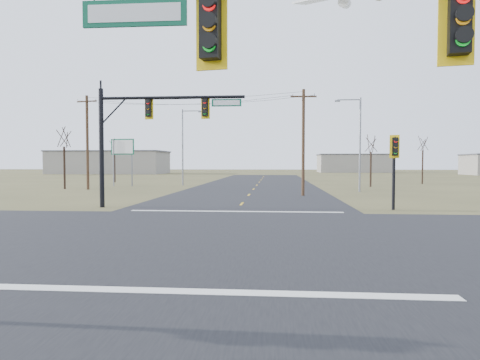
{
  "coord_description": "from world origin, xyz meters",
  "views": [
    {
      "loc": [
        2.2,
        -16.38,
        2.77
      ],
      "look_at": [
        0.78,
        1.0,
        2.07
      ],
      "focal_mm": 32.0,
      "sensor_mm": 36.0,
      "label": 1
    }
  ],
  "objects_px": {
    "bare_tree_a": "(64,136)",
    "bare_tree_d": "(423,143)",
    "streetlight_a": "(358,139)",
    "bare_tree_c": "(371,143)",
    "utility_pole_near": "(303,140)",
    "mast_arm_far": "(147,122)",
    "bare_tree_b": "(114,145)",
    "pedestal_signal_ne": "(395,155)",
    "utility_pole_far": "(87,141)",
    "streetlight_c": "(184,143)",
    "highway_sign": "(123,152)",
    "mast_arm_near": "(458,50)"
  },
  "relations": [
    {
      "from": "streetlight_a",
      "to": "utility_pole_near",
      "type": "bearing_deg",
      "value": -130.56
    },
    {
      "from": "highway_sign",
      "to": "streetlight_a",
      "type": "xyz_separation_m",
      "value": [
        25.76,
        -7.58,
        1.04
      ]
    },
    {
      "from": "utility_pole_near",
      "to": "streetlight_c",
      "type": "height_order",
      "value": "streetlight_c"
    },
    {
      "from": "utility_pole_far",
      "to": "highway_sign",
      "type": "bearing_deg",
      "value": 77.53
    },
    {
      "from": "utility_pole_near",
      "to": "bare_tree_c",
      "type": "xyz_separation_m",
      "value": [
        8.65,
        14.29,
        0.4
      ]
    },
    {
      "from": "bare_tree_a",
      "to": "bare_tree_b",
      "type": "distance_m",
      "value": 15.87
    },
    {
      "from": "highway_sign",
      "to": "bare_tree_c",
      "type": "bearing_deg",
      "value": 12.22
    },
    {
      "from": "bare_tree_a",
      "to": "bare_tree_c",
      "type": "height_order",
      "value": "bare_tree_a"
    },
    {
      "from": "mast_arm_near",
      "to": "utility_pole_far",
      "type": "distance_m",
      "value": 41.93
    },
    {
      "from": "utility_pole_far",
      "to": "mast_arm_far",
      "type": "bearing_deg",
      "value": -55.95
    },
    {
      "from": "utility_pole_near",
      "to": "bare_tree_d",
      "type": "bearing_deg",
      "value": 52.13
    },
    {
      "from": "streetlight_c",
      "to": "bare_tree_d",
      "type": "bearing_deg",
      "value": 14.66
    },
    {
      "from": "utility_pole_near",
      "to": "bare_tree_d",
      "type": "xyz_separation_m",
      "value": [
        16.93,
        21.78,
        0.72
      ]
    },
    {
      "from": "mast_arm_near",
      "to": "bare_tree_a",
      "type": "distance_m",
      "value": 44.22
    },
    {
      "from": "highway_sign",
      "to": "streetlight_a",
      "type": "distance_m",
      "value": 26.87
    },
    {
      "from": "streetlight_a",
      "to": "streetlight_c",
      "type": "xyz_separation_m",
      "value": [
        -18.93,
        10.11,
        0.18
      ]
    },
    {
      "from": "streetlight_c",
      "to": "bare_tree_b",
      "type": "relative_size",
      "value": 1.4
    },
    {
      "from": "mast_arm_near",
      "to": "streetlight_c",
      "type": "bearing_deg",
      "value": 117.9
    },
    {
      "from": "utility_pole_far",
      "to": "bare_tree_c",
      "type": "bearing_deg",
      "value": 13.91
    },
    {
      "from": "mast_arm_near",
      "to": "utility_pole_near",
      "type": "bearing_deg",
      "value": 101.56
    },
    {
      "from": "streetlight_c",
      "to": "bare_tree_a",
      "type": "distance_m",
      "value": 13.76
    },
    {
      "from": "mast_arm_far",
      "to": "bare_tree_a",
      "type": "relative_size",
      "value": 1.29
    },
    {
      "from": "mast_arm_far",
      "to": "bare_tree_b",
      "type": "distance_m",
      "value": 36.87
    },
    {
      "from": "bare_tree_c",
      "to": "bare_tree_d",
      "type": "bearing_deg",
      "value": 42.13
    },
    {
      "from": "mast_arm_far",
      "to": "bare_tree_b",
      "type": "relative_size",
      "value": 1.37
    },
    {
      "from": "mast_arm_near",
      "to": "pedestal_signal_ne",
      "type": "xyz_separation_m",
      "value": [
        4.04,
        18.4,
        -1.35
      ]
    },
    {
      "from": "mast_arm_far",
      "to": "utility_pole_far",
      "type": "height_order",
      "value": "utility_pole_far"
    },
    {
      "from": "streetlight_a",
      "to": "bare_tree_d",
      "type": "xyz_separation_m",
      "value": [
        11.42,
        16.23,
        0.32
      ]
    },
    {
      "from": "streetlight_a",
      "to": "bare_tree_b",
      "type": "relative_size",
      "value": 1.35
    },
    {
      "from": "streetlight_a",
      "to": "streetlight_c",
      "type": "distance_m",
      "value": 21.46
    },
    {
      "from": "highway_sign",
      "to": "streetlight_c",
      "type": "relative_size",
      "value": 0.6
    },
    {
      "from": "utility_pole_far",
      "to": "bare_tree_d",
      "type": "bearing_deg",
      "value": 21.24
    },
    {
      "from": "bare_tree_b",
      "to": "bare_tree_a",
      "type": "bearing_deg",
      "value": -87.78
    },
    {
      "from": "mast_arm_far",
      "to": "bare_tree_b",
      "type": "height_order",
      "value": "mast_arm_far"
    },
    {
      "from": "bare_tree_a",
      "to": "bare_tree_d",
      "type": "relative_size",
      "value": 1.06
    },
    {
      "from": "highway_sign",
      "to": "bare_tree_d",
      "type": "distance_m",
      "value": 38.2
    },
    {
      "from": "utility_pole_far",
      "to": "bare_tree_c",
      "type": "relative_size",
      "value": 1.51
    },
    {
      "from": "bare_tree_a",
      "to": "bare_tree_c",
      "type": "distance_m",
      "value": 33.89
    },
    {
      "from": "mast_arm_far",
      "to": "streetlight_a",
      "type": "xyz_separation_m",
      "value": [
        15.67,
        15.77,
        -0.26
      ]
    },
    {
      "from": "streetlight_c",
      "to": "mast_arm_near",
      "type": "bearing_deg",
      "value": -69.28
    },
    {
      "from": "utility_pole_far",
      "to": "utility_pole_near",
      "type": "bearing_deg",
      "value": -17.4
    },
    {
      "from": "bare_tree_a",
      "to": "bare_tree_d",
      "type": "xyz_separation_m",
      "value": [
        41.5,
        14.19,
        -0.2
      ]
    },
    {
      "from": "streetlight_c",
      "to": "bare_tree_d",
      "type": "height_order",
      "value": "streetlight_c"
    },
    {
      "from": "utility_pole_far",
      "to": "pedestal_signal_ne",
      "type": "bearing_deg",
      "value": -33.17
    },
    {
      "from": "streetlight_a",
      "to": "bare_tree_c",
      "type": "xyz_separation_m",
      "value": [
        3.14,
        8.74,
        0.0
      ]
    },
    {
      "from": "bare_tree_a",
      "to": "mast_arm_near",
      "type": "bearing_deg",
      "value": -55.36
    },
    {
      "from": "mast_arm_far",
      "to": "bare_tree_b",
      "type": "xyz_separation_m",
      "value": [
        -15.02,
        33.67,
        -0.0
      ]
    },
    {
      "from": "bare_tree_d",
      "to": "pedestal_signal_ne",
      "type": "bearing_deg",
      "value": -110.98
    },
    {
      "from": "utility_pole_far",
      "to": "bare_tree_c",
      "type": "xyz_separation_m",
      "value": [
        30.3,
        7.5,
        0.0
      ]
    },
    {
      "from": "pedestal_signal_ne",
      "to": "bare_tree_b",
      "type": "distance_m",
      "value": 45.11
    }
  ]
}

